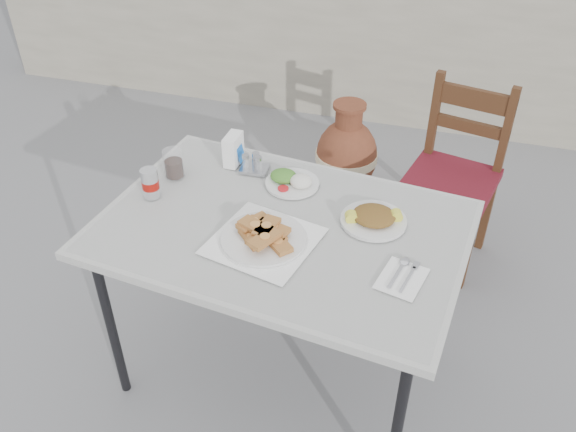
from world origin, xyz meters
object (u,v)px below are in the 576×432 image
(salad_chopped_plate, at_px, (374,218))
(soda_can, at_px, (150,183))
(salad_rice_plate, at_px, (292,180))
(terracotta_urn, at_px, (346,157))
(cafe_table, at_px, (282,237))
(pide_plate, at_px, (263,234))
(chair, at_px, (454,175))
(cola_glass, at_px, (174,165))
(napkin_holder, at_px, (233,149))
(condiment_caddy, at_px, (254,165))

(salad_chopped_plate, distance_m, soda_can, 0.89)
(salad_rice_plate, bearing_deg, terracotta_urn, 89.24)
(salad_rice_plate, distance_m, soda_can, 0.57)
(cafe_table, relative_size, pide_plate, 3.45)
(cafe_table, height_order, chair, chair)
(pide_plate, distance_m, chair, 1.37)
(salad_chopped_plate, height_order, cola_glass, cola_glass)
(cafe_table, relative_size, chair, 1.48)
(soda_can, relative_size, terracotta_urn, 0.19)
(napkin_holder, bearing_deg, condiment_caddy, -16.56)
(chair, bearing_deg, napkin_holder, -130.43)
(soda_can, distance_m, chair, 1.59)
(cafe_table, xyz_separation_m, condiment_caddy, (-0.22, 0.33, 0.09))
(soda_can, bearing_deg, salad_chopped_plate, 5.51)
(pide_plate, height_order, chair, chair)
(salad_chopped_plate, height_order, condiment_caddy, condiment_caddy)
(terracotta_urn, bearing_deg, napkin_holder, -106.12)
(napkin_holder, xyz_separation_m, terracotta_urn, (0.30, 1.04, -0.59))
(cola_glass, relative_size, napkin_holder, 0.89)
(cafe_table, height_order, napkin_holder, napkin_holder)
(soda_can, bearing_deg, condiment_caddy, 41.82)
(cola_glass, xyz_separation_m, condiment_caddy, (0.31, 0.13, -0.02))
(salad_rice_plate, relative_size, terracotta_urn, 0.34)
(cafe_table, xyz_separation_m, salad_rice_plate, (-0.04, 0.27, 0.08))
(pide_plate, height_order, salad_chopped_plate, pide_plate)
(cafe_table, height_order, terracotta_urn, cafe_table)
(pide_plate, distance_m, salad_chopped_plate, 0.43)
(condiment_caddy, bearing_deg, salad_rice_plate, -16.98)
(salad_chopped_plate, height_order, soda_can, soda_can)
(salad_chopped_plate, relative_size, napkin_holder, 1.87)
(pide_plate, height_order, cola_glass, cola_glass)
(cafe_table, distance_m, cola_glass, 0.57)
(cafe_table, height_order, salad_rice_plate, salad_rice_plate)
(salad_rice_plate, height_order, napkin_holder, napkin_holder)
(pide_plate, relative_size, terracotta_urn, 0.64)
(cola_glass, xyz_separation_m, napkin_holder, (0.20, 0.17, 0.01))
(cola_glass, height_order, napkin_holder, napkin_holder)
(cola_glass, bearing_deg, cafe_table, -20.10)
(condiment_caddy, xyz_separation_m, terracotta_urn, (0.20, 1.07, -0.55))
(condiment_caddy, bearing_deg, terracotta_urn, 79.60)
(pide_plate, xyz_separation_m, terracotta_urn, (0.01, 1.51, -0.56))
(pide_plate, xyz_separation_m, cola_glass, (-0.50, 0.31, 0.02))
(salad_chopped_plate, relative_size, cola_glass, 2.10)
(pide_plate, relative_size, soda_can, 3.44)
(condiment_caddy, height_order, terracotta_urn, condiment_caddy)
(chair, bearing_deg, terracotta_urn, 164.07)
(terracotta_urn, bearing_deg, pide_plate, -90.30)
(pide_plate, height_order, napkin_holder, napkin_holder)
(cola_glass, bearing_deg, salad_rice_plate, 8.91)
(soda_can, distance_m, condiment_caddy, 0.44)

